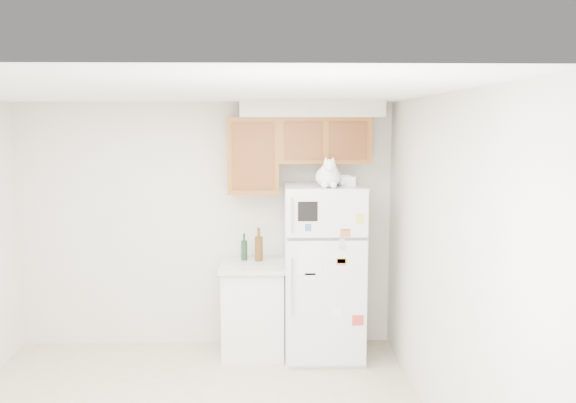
{
  "coord_description": "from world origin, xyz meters",
  "views": [
    {
      "loc": [
        0.68,
        -4.2,
        2.29
      ],
      "look_at": [
        0.83,
        1.55,
        1.55
      ],
      "focal_mm": 38.0,
      "sensor_mm": 36.0,
      "label": 1
    }
  ],
  "objects_px": {
    "storage_box_front": "(348,181)",
    "bottle_green": "(244,247)",
    "refrigerator": "(324,271)",
    "base_counter": "(254,308)",
    "storage_box_back": "(342,180)",
    "cat": "(328,175)",
    "bottle_amber": "(259,244)"
  },
  "relations": [
    {
      "from": "bottle_amber",
      "to": "storage_box_back",
      "type": "bearing_deg",
      "value": -10.91
    },
    {
      "from": "base_counter",
      "to": "cat",
      "type": "distance_m",
      "value": 1.55
    },
    {
      "from": "base_counter",
      "to": "bottle_green",
      "type": "height_order",
      "value": "bottle_green"
    },
    {
      "from": "refrigerator",
      "to": "cat",
      "type": "height_order",
      "value": "cat"
    },
    {
      "from": "cat",
      "to": "storage_box_back",
      "type": "distance_m",
      "value": 0.28
    },
    {
      "from": "storage_box_back",
      "to": "storage_box_front",
      "type": "distance_m",
      "value": 0.09
    },
    {
      "from": "base_counter",
      "to": "bottle_amber",
      "type": "xyz_separation_m",
      "value": [
        0.05,
        0.11,
        0.63
      ]
    },
    {
      "from": "refrigerator",
      "to": "storage_box_back",
      "type": "distance_m",
      "value": 0.92
    },
    {
      "from": "cat",
      "to": "storage_box_front",
      "type": "distance_m",
      "value": 0.25
    },
    {
      "from": "refrigerator",
      "to": "bottle_green",
      "type": "height_order",
      "value": "refrigerator"
    },
    {
      "from": "bottle_green",
      "to": "bottle_amber",
      "type": "distance_m",
      "value": 0.16
    },
    {
      "from": "base_counter",
      "to": "bottle_green",
      "type": "distance_m",
      "value": 0.62
    },
    {
      "from": "bottle_amber",
      "to": "storage_box_front",
      "type": "bearing_deg",
      "value": -15.51
    },
    {
      "from": "refrigerator",
      "to": "bottle_green",
      "type": "relative_size",
      "value": 6.25
    },
    {
      "from": "refrigerator",
      "to": "storage_box_front",
      "type": "bearing_deg",
      "value": -13.34
    },
    {
      "from": "refrigerator",
      "to": "bottle_amber",
      "type": "distance_m",
      "value": 0.7
    },
    {
      "from": "refrigerator",
      "to": "storage_box_back",
      "type": "height_order",
      "value": "storage_box_back"
    },
    {
      "from": "cat",
      "to": "bottle_green",
      "type": "relative_size",
      "value": 1.53
    },
    {
      "from": "cat",
      "to": "storage_box_back",
      "type": "relative_size",
      "value": 2.32
    },
    {
      "from": "storage_box_back",
      "to": "bottle_green",
      "type": "height_order",
      "value": "storage_box_back"
    },
    {
      "from": "storage_box_front",
      "to": "bottle_green",
      "type": "distance_m",
      "value": 1.25
    },
    {
      "from": "cat",
      "to": "bottle_green",
      "type": "xyz_separation_m",
      "value": [
        -0.81,
        0.42,
        -0.75
      ]
    },
    {
      "from": "storage_box_back",
      "to": "bottle_amber",
      "type": "bearing_deg",
      "value": -170.74
    },
    {
      "from": "cat",
      "to": "bottle_amber",
      "type": "distance_m",
      "value": 1.05
    },
    {
      "from": "storage_box_back",
      "to": "bottle_amber",
      "type": "distance_m",
      "value": 1.06
    },
    {
      "from": "storage_box_front",
      "to": "cat",
      "type": "bearing_deg",
      "value": -132.97
    },
    {
      "from": "base_counter",
      "to": "bottle_green",
      "type": "relative_size",
      "value": 3.38
    },
    {
      "from": "cat",
      "to": "base_counter",
      "type": "bearing_deg",
      "value": 159.5
    },
    {
      "from": "refrigerator",
      "to": "cat",
      "type": "xyz_separation_m",
      "value": [
        0.02,
        -0.19,
        0.96
      ]
    },
    {
      "from": "base_counter",
      "to": "bottle_amber",
      "type": "relative_size",
      "value": 2.72
    },
    {
      "from": "base_counter",
      "to": "cat",
      "type": "height_order",
      "value": "cat"
    },
    {
      "from": "storage_box_front",
      "to": "bottle_green",
      "type": "xyz_separation_m",
      "value": [
        -1.01,
        0.28,
        -0.69
      ]
    }
  ]
}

